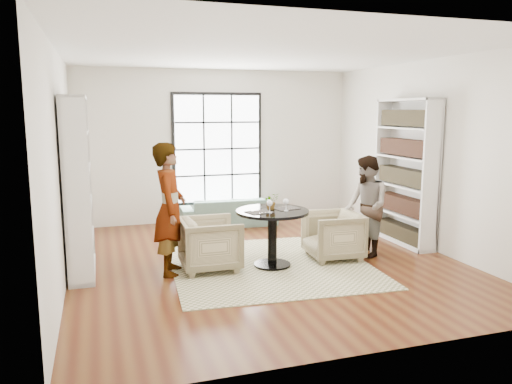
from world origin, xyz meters
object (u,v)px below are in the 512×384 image
object	(u,v)px
pedestal_table	(272,226)
person_right	(366,206)
flower_centerpiece	(271,201)
sofa	(228,211)
armchair_right	(333,235)
wine_glass_left	(270,203)
wine_glass_right	(286,202)
armchair_left	(210,244)
person_left	(170,209)

from	to	relation	value
pedestal_table	person_right	xyz separation A→B (m)	(1.54, 0.08, 0.18)
flower_centerpiece	pedestal_table	bearing A→B (deg)	-92.76
sofa	armchair_right	world-z (taller)	armchair_right
armchair_right	pedestal_table	bearing A→B (deg)	-81.59
sofa	wine_glass_left	size ratio (longest dim) A/B	10.07
wine_glass_right	wine_glass_left	bearing A→B (deg)	-167.85
armchair_left	wine_glass_right	distance (m)	1.21
wine_glass_left	flower_centerpiece	distance (m)	0.25
wine_glass_left	wine_glass_right	bearing A→B (deg)	12.15
wine_glass_right	flower_centerpiece	distance (m)	0.24
person_left	wine_glass_right	size ratio (longest dim) A/B	10.28
pedestal_table	flower_centerpiece	bearing A→B (deg)	87.24
wine_glass_left	armchair_right	bearing A→B (deg)	12.79
flower_centerpiece	person_right	bearing A→B (deg)	0.69
sofa	wine_glass_left	distance (m)	2.97
person_right	flower_centerpiece	xyz separation A→B (m)	(-1.54, -0.02, 0.17)
armchair_left	armchair_right	xyz separation A→B (m)	(1.86, -0.05, -0.01)
armchair_left	flower_centerpiece	xyz separation A→B (m)	(0.87, -0.07, 0.57)
wine_glass_left	wine_glass_right	distance (m)	0.27
flower_centerpiece	wine_glass_right	bearing A→B (deg)	-47.03
sofa	person_left	bearing A→B (deg)	63.13
armchair_right	wine_glass_left	bearing A→B (deg)	-73.67
person_right	flower_centerpiece	bearing A→B (deg)	-81.58
pedestal_table	wine_glass_left	xyz separation A→B (m)	(-0.10, -0.16, 0.36)
armchair_left	person_left	distance (m)	0.76
armchair_left	armchair_right	distance (m)	1.86
pedestal_table	armchair_right	xyz separation A→B (m)	(0.99, 0.08, -0.24)
pedestal_table	wine_glass_left	bearing A→B (deg)	-121.32
sofa	person_right	distance (m)	3.07
armchair_right	wine_glass_left	world-z (taller)	wine_glass_left
armchair_right	flower_centerpiece	bearing A→B (deg)	-85.39
armchair_left	person_left	size ratio (longest dim) A/B	0.45
person_right	wine_glass_right	size ratio (longest dim) A/B	8.82
sofa	flower_centerpiece	xyz separation A→B (m)	(-0.05, -2.65, 0.67)
sofa	person_right	xyz separation A→B (m)	(1.49, -2.64, 0.50)
pedestal_table	armchair_left	xyz separation A→B (m)	(-0.87, 0.13, -0.22)
pedestal_table	armchair_left	distance (m)	0.91
person_right	flower_centerpiece	distance (m)	1.55
pedestal_table	wine_glass_left	size ratio (longest dim) A/B	5.65
armchair_right	person_left	world-z (taller)	person_left
wine_glass_right	armchair_left	bearing A→B (deg)	167.03
person_left	wine_glass_right	distance (m)	1.60
armchair_left	flower_centerpiece	bearing A→B (deg)	-93.72
sofa	armchair_left	bearing A→B (deg)	73.13
wine_glass_left	flower_centerpiece	size ratio (longest dim) A/B	0.78
armchair_right	wine_glass_right	bearing A→B (deg)	-73.47
armchair_right	flower_centerpiece	size ratio (longest dim) A/B	3.36
person_left	flower_centerpiece	bearing A→B (deg)	-80.20
wine_glass_right	person_right	bearing A→B (deg)	7.90
sofa	person_left	xyz separation A→B (m)	(-1.48, -2.59, 0.63)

